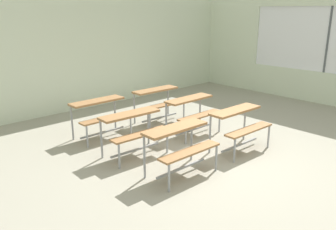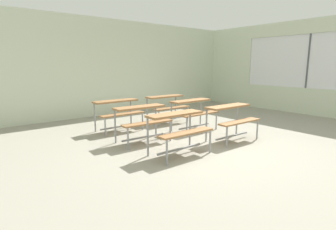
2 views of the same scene
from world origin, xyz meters
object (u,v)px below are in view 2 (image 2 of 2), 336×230
Objects in this scene: desk_bench_r0c1 at (232,114)px; desk_bench_r1c1 at (194,108)px; desk_bench_r1c0 at (142,115)px; desk_bench_r0c0 at (179,124)px; desk_bench_r2c0 at (118,108)px; desk_bench_r2c1 at (167,103)px.

desk_bench_r1c1 is (-0.01, 1.14, 0.00)m from desk_bench_r0c1.
desk_bench_r0c1 is 1.01× the size of desk_bench_r1c1.
desk_bench_r0c0 is at bearing -83.18° from desk_bench_r1c0.
desk_bench_r1c1 is at bearing -37.56° from desk_bench_r2c0.
desk_bench_r1c0 is 1.16m from desk_bench_r2c0.
desk_bench_r1c0 and desk_bench_r2c0 have the same top height.
desk_bench_r0c0 is 1.45m from desk_bench_r0c1.
desk_bench_r0c0 is 1.00× the size of desk_bench_r2c1.
desk_bench_r0c1 is 1.89m from desk_bench_r1c0.
desk_bench_r0c0 and desk_bench_r0c1 have the same top height.
desk_bench_r0c1 and desk_bench_r2c0 have the same top height.
desk_bench_r0c1 is 2.69m from desk_bench_r2c0.
desk_bench_r2c0 is 1.50m from desk_bench_r2c1.
desk_bench_r1c1 is 1.00× the size of desk_bench_r2c0.
desk_bench_r2c1 is (1.56, 1.12, 0.00)m from desk_bench_r1c0.
desk_bench_r2c0 is at bearing -179.86° from desk_bench_r2c1.
desk_bench_r2c1 is (1.50, -0.03, 0.00)m from desk_bench_r2c0.
desk_bench_r0c1 is at bearing -89.28° from desk_bench_r2c1.
desk_bench_r0c0 is at bearing -122.75° from desk_bench_r2c1.
desk_bench_r1c1 is 1.84m from desk_bench_r2c0.
desk_bench_r1c1 is (1.53, 0.04, 0.00)m from desk_bench_r1c0.
desk_bench_r0c0 is at bearing -89.84° from desk_bench_r2c0.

